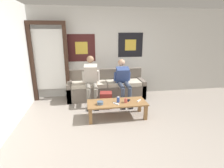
{
  "coord_description": "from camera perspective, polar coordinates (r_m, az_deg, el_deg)",
  "views": [
    {
      "loc": [
        -0.59,
        -2.71,
        1.86
      ],
      "look_at": [
        0.04,
        1.3,
        0.66
      ],
      "focal_mm": 28.0,
      "sensor_mm": 36.0,
      "label": 1
    }
  ],
  "objects": [
    {
      "name": "ground_plane",
      "position": [
        3.34,
        2.89,
        -17.33
      ],
      "size": [
        18.0,
        18.0,
        0.0
      ],
      "primitive_type": "plane",
      "color": "gray"
    },
    {
      "name": "wall_back",
      "position": [
        5.24,
        -2.52,
        10.1
      ],
      "size": [
        10.0,
        0.07,
        2.55
      ],
      "color": "silver",
      "rests_on": "ground_plane"
    },
    {
      "name": "door_frame",
      "position": [
        5.09,
        -19.84,
        8.07
      ],
      "size": [
        1.0,
        0.1,
        2.15
      ],
      "color": "#382319",
      "rests_on": "ground_plane"
    },
    {
      "name": "couch",
      "position": [
        5.12,
        -1.88,
        -1.37
      ],
      "size": [
        2.22,
        0.68,
        0.81
      ],
      "color": "#70665B",
      "rests_on": "ground_plane"
    },
    {
      "name": "coffee_table",
      "position": [
        3.94,
        1.62,
        -6.72
      ],
      "size": [
        1.32,
        0.54,
        0.37
      ],
      "color": "olive",
      "rests_on": "ground_plane"
    },
    {
      "name": "person_seated_adult",
      "position": [
        4.66,
        -6.81,
        1.78
      ],
      "size": [
        0.47,
        0.88,
        1.26
      ],
      "color": "gray",
      "rests_on": "ground_plane"
    },
    {
      "name": "person_seated_teen",
      "position": [
        4.76,
        3.66,
        1.47
      ],
      "size": [
        0.47,
        0.92,
        1.15
      ],
      "color": "#384256",
      "rests_on": "ground_plane"
    },
    {
      "name": "backpack",
      "position": [
        4.49,
        -1.97,
        -5.33
      ],
      "size": [
        0.33,
        0.33,
        0.4
      ],
      "color": "maroon",
      "rests_on": "ground_plane"
    },
    {
      "name": "ceramic_bowl",
      "position": [
        3.79,
        -3.88,
        -6.11
      ],
      "size": [
        0.14,
        0.14,
        0.07
      ],
      "color": "#475B75",
      "rests_on": "coffee_table"
    },
    {
      "name": "pillar_candle",
      "position": [
        3.89,
        4.51,
        -5.4
      ],
      "size": [
        0.07,
        0.07,
        0.1
      ],
      "color": "#B24C42",
      "rests_on": "coffee_table"
    },
    {
      "name": "drink_can_blue",
      "position": [
        3.89,
        2.02,
        -5.1
      ],
      "size": [
        0.07,
        0.07,
        0.12
      ],
      "color": "#28479E",
      "rests_on": "coffee_table"
    },
    {
      "name": "game_controller_near_left",
      "position": [
        3.8,
        1.36,
        -6.46
      ],
      "size": [
        0.12,
        0.13,
        0.03
      ],
      "color": "white",
      "rests_on": "coffee_table"
    },
    {
      "name": "game_controller_near_right",
      "position": [
        4.01,
        8.8,
        -5.36
      ],
      "size": [
        0.12,
        0.13,
        0.03
      ],
      "color": "white",
      "rests_on": "coffee_table"
    },
    {
      "name": "cell_phone",
      "position": [
        4.01,
        5.33,
        -5.35
      ],
      "size": [
        0.13,
        0.15,
        0.01
      ],
      "color": "black",
      "rests_on": "coffee_table"
    }
  ]
}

